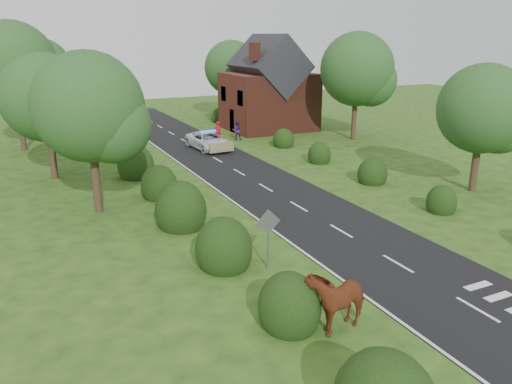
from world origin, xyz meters
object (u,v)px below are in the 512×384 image
cow (335,301)px  police_van (208,141)px  road_sign (268,230)px  pedestrian_purple (237,130)px  pedestrian_red (218,131)px

cow → police_van: bearing=154.7°
road_sign → pedestrian_purple: 26.04m
police_van → pedestrian_purple: (3.65, 2.40, 0.17)m
road_sign → pedestrian_red: (7.68, 24.61, -0.77)m
cow → pedestrian_purple: bearing=148.9°
pedestrian_red → pedestrian_purple: size_ratio=1.01×
pedestrian_red → pedestrian_purple: pedestrian_red is taller
pedestrian_purple → road_sign: bearing=85.3°
cow → police_van: cow is taller
police_van → pedestrian_red: size_ratio=2.97×
road_sign → police_van: (5.73, 21.88, -0.95)m
cow → pedestrian_red: bearing=152.2°
cow → pedestrian_red: pedestrian_red is taller
police_van → cow: bearing=-106.1°
cow → pedestrian_purple: pedestrian_purple is taller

